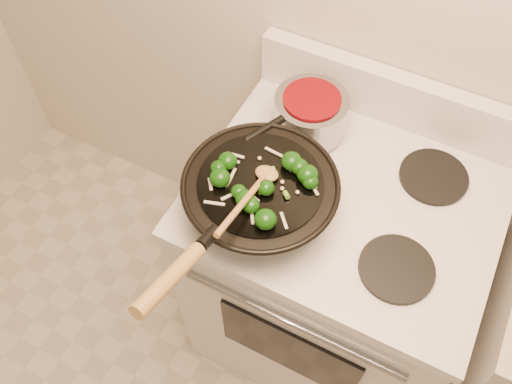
% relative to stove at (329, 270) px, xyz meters
% --- Properties ---
extents(stove, '(0.78, 0.67, 1.08)m').
position_rel_stove_xyz_m(stove, '(0.00, 0.00, 0.00)').
color(stove, silver).
rests_on(stove, ground).
extents(wok, '(0.38, 0.63, 0.26)m').
position_rel_stove_xyz_m(wok, '(-0.18, -0.16, 0.53)').
color(wok, black).
rests_on(wok, stove).
extents(stirfry, '(0.26, 0.22, 0.04)m').
position_rel_stove_xyz_m(stirfry, '(-0.17, -0.16, 0.59)').
color(stirfry, '#0E3708').
rests_on(stirfry, wok).
extents(wooden_spoon, '(0.06, 0.26, 0.08)m').
position_rel_stove_xyz_m(wooden_spoon, '(-0.18, -0.20, 0.61)').
color(wooden_spoon, olive).
rests_on(wooden_spoon, wok).
extents(saucepan, '(0.20, 0.31, 0.12)m').
position_rel_stove_xyz_m(saucepan, '(-0.18, 0.15, 0.52)').
color(saucepan, '#92949A').
rests_on(saucepan, stove).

